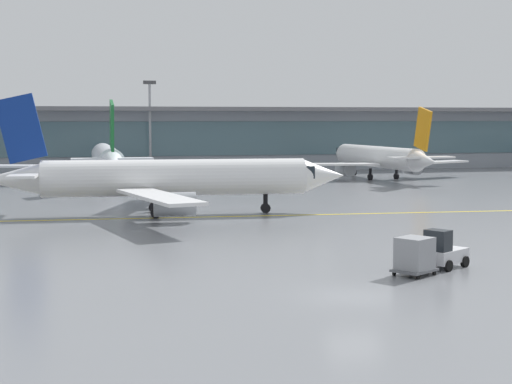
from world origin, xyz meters
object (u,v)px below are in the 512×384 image
object	(u,v)px
gate_airplane_3	(379,158)
cargo_dolly_lead	(415,255)
taxiing_regional_jet	(171,179)
baggage_tug	(443,252)
gate_airplane_2	(107,159)
apron_light_mast_1	(150,123)

from	to	relation	value
gate_airplane_3	cargo_dolly_lead	bearing A→B (deg)	154.25
taxiing_regional_jet	baggage_tug	world-z (taller)	taxiing_regional_jet
gate_airplane_2	gate_airplane_3	distance (m)	35.17
gate_airplane_2	gate_airplane_3	world-z (taller)	gate_airplane_2
gate_airplane_3	gate_airplane_2	bearing A→B (deg)	82.82
gate_airplane_2	cargo_dolly_lead	xyz separation A→B (m)	(12.63, -62.51, -1.94)
taxiing_regional_jet	cargo_dolly_lead	world-z (taller)	taxiing_regional_jet
gate_airplane_2	taxiing_regional_jet	size ratio (longest dim) A/B	1.00
cargo_dolly_lead	apron_light_mast_1	distance (m)	78.13
gate_airplane_3	taxiing_regional_jet	distance (m)	45.77
taxiing_regional_jet	apron_light_mast_1	distance (m)	49.65
baggage_tug	cargo_dolly_lead	bearing A→B (deg)	180.00
taxiing_regional_jet	apron_light_mast_1	bearing A→B (deg)	89.75
gate_airplane_3	apron_light_mast_1	world-z (taller)	apron_light_mast_1
baggage_tug	apron_light_mast_1	bearing A→B (deg)	63.10
gate_airplane_2	cargo_dolly_lead	bearing A→B (deg)	-169.06
apron_light_mast_1	taxiing_regional_jet	bearing A→B (deg)	-93.51
baggage_tug	cargo_dolly_lead	size ratio (longest dim) A/B	1.12
taxiing_regional_jet	cargo_dolly_lead	size ratio (longest dim) A/B	11.38
taxiing_regional_jet	apron_light_mast_1	size ratio (longest dim) A/B	2.26
cargo_dolly_lead	apron_light_mast_1	bearing A→B (deg)	61.31
gate_airplane_3	baggage_tug	world-z (taller)	gate_airplane_3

